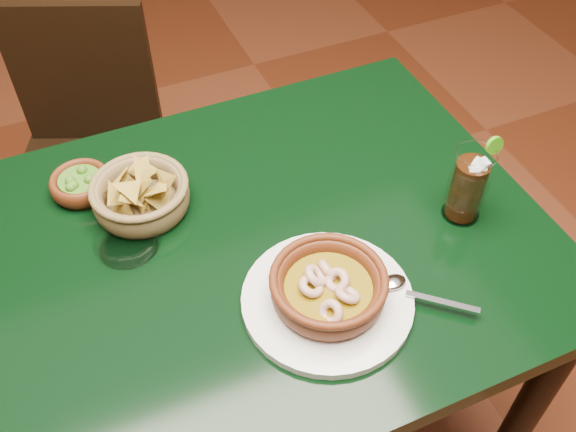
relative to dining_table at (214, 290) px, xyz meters
name	(u,v)px	position (x,y,z in m)	size (l,w,h in m)	color
dining_table	(214,290)	(0.00, 0.00, 0.00)	(1.20, 0.80, 0.75)	black
dining_chair	(90,154)	(-0.13, 0.70, -0.19)	(0.51, 0.51, 0.84)	black
shrimp_plate	(328,291)	(0.14, -0.17, 0.13)	(0.35, 0.28, 0.08)	silver
chip_basket	(140,195)	(-0.07, 0.16, 0.13)	(0.21, 0.21, 0.13)	brown
guacamole_ramekin	(81,183)	(-0.17, 0.24, 0.12)	(0.13, 0.13, 0.05)	#471C0C
cola_drink	(468,185)	(0.45, -0.09, 0.17)	(0.15, 0.15, 0.17)	white
glass_ashtray	(127,242)	(-0.12, 0.07, 0.11)	(0.12, 0.12, 0.03)	white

